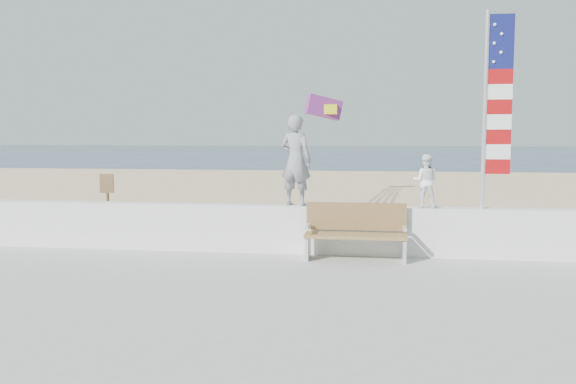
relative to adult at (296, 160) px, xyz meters
name	(u,v)px	position (x,y,z in m)	size (l,w,h in m)	color
ground	(260,288)	(-0.32, -2.00, -1.93)	(220.00, 220.00, 0.00)	#2A3F55
sand	(315,212)	(-0.32, 7.00, -1.89)	(90.00, 40.00, 0.08)	#D3BA8D
boardwalk	(179,381)	(-0.32, -6.00, -1.80)	(50.00, 12.40, 0.10)	#B0B0AA
seawall	(279,229)	(-0.32, 0.00, -1.30)	(30.00, 0.35, 0.90)	silver
adult	(296,160)	(0.00, 0.00, 0.00)	(0.62, 0.41, 1.69)	gray
child	(425,181)	(2.38, 0.00, -0.36)	(0.47, 0.37, 0.97)	white
bench	(356,231)	(1.14, -0.45, -1.24)	(1.80, 0.57, 1.00)	olive
flag	(493,101)	(3.51, 0.00, 1.07)	(0.50, 0.08, 3.50)	white
parafoil_kite	(325,108)	(0.34, 2.48, 1.08)	(0.87, 0.55, 0.59)	red
sign	(107,201)	(-4.39, 1.44, -0.98)	(0.32, 0.07, 1.46)	brown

